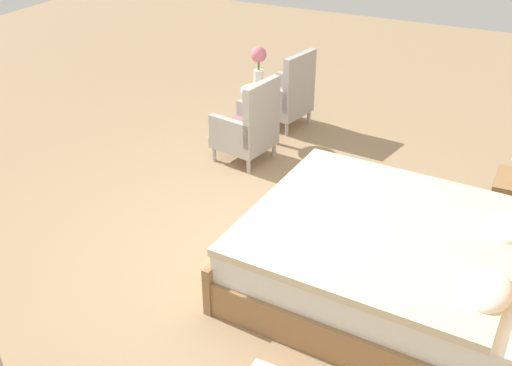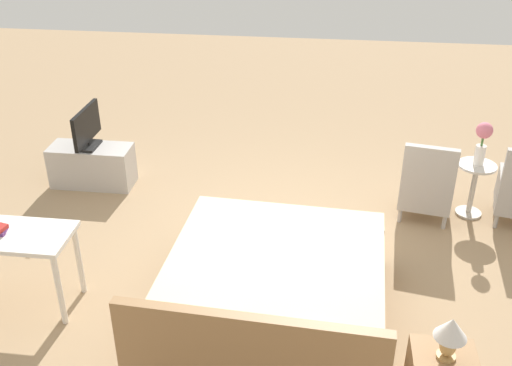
{
  "view_description": "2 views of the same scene",
  "coord_description": "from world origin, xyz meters",
  "px_view_note": "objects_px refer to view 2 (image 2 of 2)",
  "views": [
    {
      "loc": [
        3.52,
        1.73,
        3.0
      ],
      "look_at": [
        -0.08,
        -0.04,
        0.7
      ],
      "focal_mm": 42.0,
      "sensor_mm": 36.0,
      "label": 1
    },
    {
      "loc": [
        -0.47,
        4.89,
        3.48
      ],
      "look_at": [
        0.13,
        0.1,
        0.83
      ],
      "focal_mm": 42.0,
      "sensor_mm": 36.0,
      "label": 2
    }
  ],
  "objects_px": {
    "flower_vase": "(483,139)",
    "tv_stand": "(92,166)",
    "armchair_by_window_right": "(426,187)",
    "table_lamp": "(451,333)",
    "side_table": "(474,183)",
    "tv_flatscreen": "(87,128)",
    "vanity_desk": "(11,244)",
    "bed": "(272,299)"
  },
  "relations": [
    {
      "from": "armchair_by_window_right",
      "to": "table_lamp",
      "type": "bearing_deg",
      "value": 85.36
    },
    {
      "from": "flower_vase",
      "to": "vanity_desk",
      "type": "bearing_deg",
      "value": 25.87
    },
    {
      "from": "flower_vase",
      "to": "tv_stand",
      "type": "bearing_deg",
      "value": -1.88
    },
    {
      "from": "tv_flatscreen",
      "to": "vanity_desk",
      "type": "xyz_separation_m",
      "value": [
        -0.16,
        2.17,
        -0.11
      ]
    },
    {
      "from": "flower_vase",
      "to": "tv_flatscreen",
      "type": "relative_size",
      "value": 0.7
    },
    {
      "from": "bed",
      "to": "tv_stand",
      "type": "height_order",
      "value": "bed"
    },
    {
      "from": "armchair_by_window_right",
      "to": "vanity_desk",
      "type": "relative_size",
      "value": 0.88
    },
    {
      "from": "bed",
      "to": "flower_vase",
      "type": "height_order",
      "value": "flower_vase"
    },
    {
      "from": "table_lamp",
      "to": "vanity_desk",
      "type": "relative_size",
      "value": 0.32
    },
    {
      "from": "tv_flatscreen",
      "to": "vanity_desk",
      "type": "distance_m",
      "value": 2.18
    },
    {
      "from": "armchair_by_window_right",
      "to": "flower_vase",
      "type": "relative_size",
      "value": 1.93
    },
    {
      "from": "armchair_by_window_right",
      "to": "vanity_desk",
      "type": "distance_m",
      "value": 4.14
    },
    {
      "from": "flower_vase",
      "to": "table_lamp",
      "type": "height_order",
      "value": "flower_vase"
    },
    {
      "from": "tv_stand",
      "to": "tv_flatscreen",
      "type": "xyz_separation_m",
      "value": [
        0.0,
        -0.0,
        0.49
      ]
    },
    {
      "from": "flower_vase",
      "to": "tv_flatscreen",
      "type": "bearing_deg",
      "value": -1.88
    },
    {
      "from": "vanity_desk",
      "to": "table_lamp",
      "type": "bearing_deg",
      "value": 167.42
    },
    {
      "from": "bed",
      "to": "tv_flatscreen",
      "type": "height_order",
      "value": "tv_flatscreen"
    },
    {
      "from": "table_lamp",
      "to": "vanity_desk",
      "type": "xyz_separation_m",
      "value": [
        3.45,
        -0.77,
        -0.12
      ]
    },
    {
      "from": "flower_vase",
      "to": "tv_stand",
      "type": "height_order",
      "value": "flower_vase"
    },
    {
      "from": "vanity_desk",
      "to": "bed",
      "type": "bearing_deg",
      "value": 178.66
    },
    {
      "from": "armchair_by_window_right",
      "to": "tv_flatscreen",
      "type": "distance_m",
      "value": 3.86
    },
    {
      "from": "armchair_by_window_right",
      "to": "flower_vase",
      "type": "height_order",
      "value": "flower_vase"
    },
    {
      "from": "side_table",
      "to": "tv_flatscreen",
      "type": "height_order",
      "value": "tv_flatscreen"
    },
    {
      "from": "tv_stand",
      "to": "tv_flatscreen",
      "type": "height_order",
      "value": "tv_flatscreen"
    },
    {
      "from": "bed",
      "to": "table_lamp",
      "type": "height_order",
      "value": "bed"
    },
    {
      "from": "flower_vase",
      "to": "vanity_desk",
      "type": "distance_m",
      "value": 4.66
    },
    {
      "from": "bed",
      "to": "vanity_desk",
      "type": "relative_size",
      "value": 2.13
    },
    {
      "from": "bed",
      "to": "flower_vase",
      "type": "relative_size",
      "value": 4.64
    },
    {
      "from": "armchair_by_window_right",
      "to": "table_lamp",
      "type": "relative_size",
      "value": 2.79
    },
    {
      "from": "flower_vase",
      "to": "vanity_desk",
      "type": "xyz_separation_m",
      "value": [
        4.18,
        2.03,
        -0.28
      ]
    },
    {
      "from": "side_table",
      "to": "table_lamp",
      "type": "height_order",
      "value": "table_lamp"
    },
    {
      "from": "armchair_by_window_right",
      "to": "tv_stand",
      "type": "distance_m",
      "value": 3.84
    },
    {
      "from": "armchair_by_window_right",
      "to": "tv_stand",
      "type": "bearing_deg",
      "value": -4.13
    },
    {
      "from": "armchair_by_window_right",
      "to": "tv_stand",
      "type": "relative_size",
      "value": 0.96
    },
    {
      "from": "vanity_desk",
      "to": "tv_stand",
      "type": "bearing_deg",
      "value": -85.76
    },
    {
      "from": "armchair_by_window_right",
      "to": "side_table",
      "type": "xyz_separation_m",
      "value": [
        -0.51,
        -0.13,
        0.01
      ]
    },
    {
      "from": "tv_stand",
      "to": "vanity_desk",
      "type": "height_order",
      "value": "vanity_desk"
    },
    {
      "from": "flower_vase",
      "to": "tv_flatscreen",
      "type": "distance_m",
      "value": 4.35
    },
    {
      "from": "flower_vase",
      "to": "tv_stand",
      "type": "distance_m",
      "value": 4.4
    },
    {
      "from": "armchair_by_window_right",
      "to": "bed",
      "type": "bearing_deg",
      "value": 53.13
    },
    {
      "from": "side_table",
      "to": "table_lamp",
      "type": "distance_m",
      "value": 2.92
    },
    {
      "from": "armchair_by_window_right",
      "to": "vanity_desk",
      "type": "bearing_deg",
      "value": 27.31
    }
  ]
}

